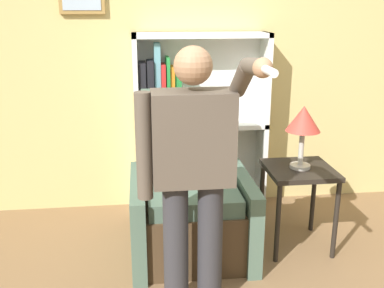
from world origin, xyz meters
The scene contains 6 objects.
wall_back centered at (-0.01, 2.03, 1.40)m, with size 8.00×0.11×2.80m.
bookcase centered at (-0.22, 1.87, 0.76)m, with size 1.15×0.28×1.58m.
armchair centered at (-0.25, 1.14, 0.37)m, with size 0.88×0.84×1.19m.
person_standing centered at (-0.31, 0.44, 0.92)m, with size 0.61×0.78×1.60m.
side_table centered at (0.57, 1.09, 0.54)m, with size 0.49×0.49×0.64m.
table_lamp centered at (0.57, 1.09, 0.99)m, with size 0.25×0.25×0.47m.
Camera 1 is at (-0.60, -1.93, 1.79)m, focal length 42.00 mm.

